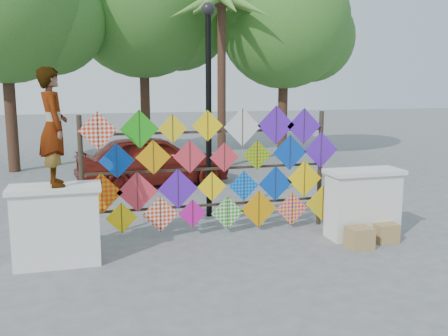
{
  "coord_description": "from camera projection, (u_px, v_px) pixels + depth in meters",
  "views": [
    {
      "loc": [
        -2.17,
        -8.19,
        2.86
      ],
      "look_at": [
        0.25,
        0.6,
        1.29
      ],
      "focal_mm": 40.0,
      "sensor_mm": 36.0,
      "label": 1
    }
  ],
  "objects": [
    {
      "name": "tree_mid",
      "position": [
        145.0,
        2.0,
        18.36
      ],
      "size": [
        6.3,
        5.6,
        8.61
      ],
      "color": "#4B2D20",
      "rests_on": "ground"
    },
    {
      "name": "cardboard_box_near",
      "position": [
        359.0,
        238.0,
        8.68
      ],
      "size": [
        0.42,
        0.37,
        0.37
      ],
      "primitive_type": "cube",
      "color": "#A3854E",
      "rests_on": "ground"
    },
    {
      "name": "vendor_woman",
      "position": [
        53.0,
        127.0,
        7.57
      ],
      "size": [
        0.54,
        0.73,
        1.81
      ],
      "primitive_type": "imported",
      "rotation": [
        0.0,
        0.0,
        1.75
      ],
      "color": "#99999E",
      "rests_on": "parapet_left"
    },
    {
      "name": "lamppost",
      "position": [
        209.0,
        90.0,
        10.35
      ],
      "size": [
        0.28,
        0.28,
        4.46
      ],
      "color": "black",
      "rests_on": "ground"
    },
    {
      "name": "cardboard_box_far",
      "position": [
        385.0,
        232.0,
        9.05
      ],
      "size": [
        0.41,
        0.37,
        0.34
      ],
      "primitive_type": "cube",
      "color": "#A3854E",
      "rests_on": "ground"
    },
    {
      "name": "parapet_left",
      "position": [
        57.0,
        225.0,
        7.82
      ],
      "size": [
        1.4,
        0.65,
        1.28
      ],
      "color": "white",
      "rests_on": "ground"
    },
    {
      "name": "parapet_right",
      "position": [
        363.0,
        203.0,
        9.24
      ],
      "size": [
        1.4,
        0.65,
        1.28
      ],
      "color": "white",
      "rests_on": "ground"
    },
    {
      "name": "ground",
      "position": [
        219.0,
        246.0,
        8.83
      ],
      "size": [
        80.0,
        80.0,
        0.0
      ],
      "primitive_type": "plane",
      "color": "gray",
      "rests_on": "ground"
    },
    {
      "name": "sedan",
      "position": [
        153.0,
        160.0,
        13.9
      ],
      "size": [
        4.39,
        2.2,
        1.44
      ],
      "primitive_type": "imported",
      "rotation": [
        0.0,
        0.0,
        1.69
      ],
      "color": "#621710",
      "rests_on": "ground"
    },
    {
      "name": "kite_rack",
      "position": [
        216.0,
        171.0,
        9.35
      ],
      "size": [
        5.01,
        0.24,
        2.42
      ],
      "color": "#2D2319",
      "rests_on": "ground"
    },
    {
      "name": "tree_east",
      "position": [
        286.0,
        24.0,
        18.37
      ],
      "size": [
        5.4,
        4.8,
        7.42
      ],
      "color": "#4B2D20",
      "rests_on": "ground"
    },
    {
      "name": "palm_tree",
      "position": [
        222.0,
        17.0,
        16.17
      ],
      "size": [
        3.62,
        3.62,
        5.83
      ],
      "color": "#4B2D20",
      "rests_on": "ground"
    }
  ]
}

